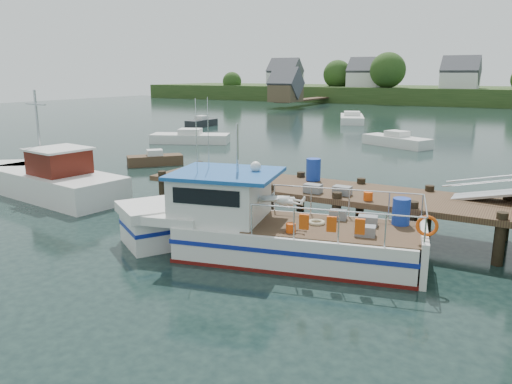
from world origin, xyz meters
The scene contains 10 objects.
ground_plane centered at (0.00, 0.00, 0.00)m, with size 160.00×160.00×0.00m, color black.
far_shore centered at (0.01, 82.37, 2.10)m, with size 140.00×42.55×9.22m.
dock centered at (6.51, 0.01, 2.24)m, with size 16.60×3.00×4.78m.
lobster_boat centered at (0.50, -3.98, 0.87)m, with size 9.99×4.72×4.79m.
work_boat centered at (-11.59, -2.00, 0.75)m, with size 9.11×3.75×4.76m.
moored_rowboat centered at (-12.50, 6.36, 0.35)m, with size 3.02×3.18×0.95m.
moored_a centered at (-16.62, 15.45, 0.42)m, with size 6.48×4.43×1.13m.
moored_b centered at (-1.71, 21.67, 0.44)m, with size 5.63×3.93×1.19m.
moored_d centered at (-10.90, 38.20, 0.46)m, with size 4.84×7.70×1.24m.
moored_e centered at (-23.29, 26.34, 0.41)m, with size 1.44×4.04×1.11m.
Camera 1 is at (7.59, -16.72, 5.48)m, focal length 35.00 mm.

